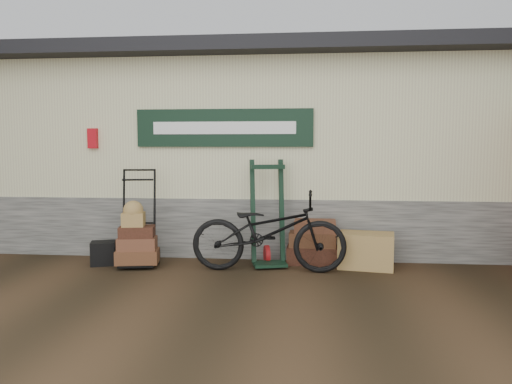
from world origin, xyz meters
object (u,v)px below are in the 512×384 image
suitcase_stack (313,241)px  black_trunk (103,253)px  porter_trolley (138,216)px  green_barrow (268,213)px  bicycle (269,227)px  wicker_hamper (366,250)px

suitcase_stack → black_trunk: size_ratio=2.19×
porter_trolley → green_barrow: size_ratio=0.93×
black_trunk → green_barrow: bearing=5.0°
green_barrow → bicycle: bearing=-98.5°
wicker_hamper → green_barrow: bearing=179.6°
bicycle → green_barrow: bearing=6.1°
suitcase_stack → wicker_hamper: size_ratio=0.98×
green_barrow → suitcase_stack: bearing=2.9°
wicker_hamper → black_trunk: bearing=-177.0°
green_barrow → black_trunk: 2.42m
porter_trolley → green_barrow: green_barrow is taller
porter_trolley → green_barrow: 1.83m
black_trunk → bicycle: 2.42m
suitcase_stack → black_trunk: 3.00m
wicker_hamper → porter_trolley: bearing=-177.3°
porter_trolley → bicycle: (1.86, -0.18, -0.09)m
black_trunk → porter_trolley: bearing=5.0°
suitcase_stack → bicycle: bicycle is taller
porter_trolley → black_trunk: bearing=174.9°
green_barrow → suitcase_stack: 0.79m
green_barrow → suitcase_stack: green_barrow is taller
black_trunk → wicker_hamper: bearing=3.0°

